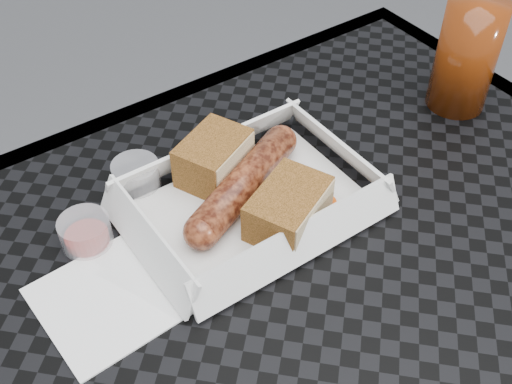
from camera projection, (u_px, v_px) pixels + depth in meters
patio_table at (353, 365)px, 0.62m from camera, size 0.80×0.80×0.74m
food_tray at (250, 206)px, 0.66m from camera, size 0.22×0.15×0.00m
bratwurst at (244, 183)px, 0.66m from camera, size 0.18×0.10×0.04m
bread_near at (214, 158)px, 0.68m from camera, size 0.09×0.08×0.05m
bread_far at (288, 208)px, 0.63m from camera, size 0.10×0.09×0.04m
veg_garnish at (323, 214)px, 0.65m from camera, size 0.03×0.03×0.00m
napkin at (109, 299)px, 0.58m from camera, size 0.13×0.13×0.00m
condiment_cup_sauce at (85, 232)px, 0.62m from camera, size 0.05×0.05×0.03m
condiment_cup_empty at (136, 175)px, 0.68m from camera, size 0.05×0.05×0.03m
drink_glass at (466, 56)px, 0.74m from camera, size 0.07×0.07×0.14m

